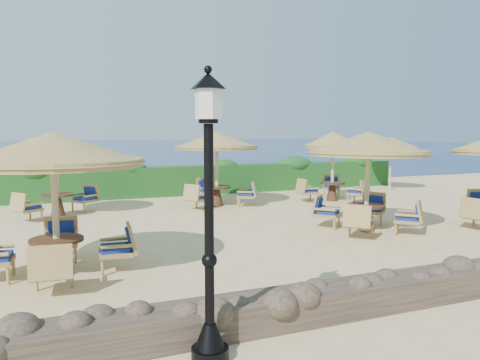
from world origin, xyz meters
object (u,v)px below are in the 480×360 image
extra_parasol (391,142)px  cafe_set_3 (56,155)px  cafe_set_5 (333,155)px  cafe_set_0 (54,172)px  cafe_set_1 (368,160)px  cafe_set_4 (217,152)px  lamp_post (209,230)px

extra_parasol → cafe_set_3: size_ratio=0.91×
cafe_set_3 → cafe_set_5: same height
extra_parasol → cafe_set_3: (-14.08, -1.38, -0.25)m
extra_parasol → cafe_set_0: 16.24m
cafe_set_1 → cafe_set_4: bearing=112.8°
cafe_set_0 → cafe_set_3: bearing=89.0°
extra_parasol → cafe_set_0: bearing=-150.9°
lamp_post → cafe_set_0: (-1.59, 4.11, 0.38)m
cafe_set_0 → cafe_set_4: bearing=50.5°
lamp_post → cafe_set_3: 10.73m
cafe_set_5 → cafe_set_3: bearing=177.6°
extra_parasol → cafe_set_1: size_ratio=0.75×
lamp_post → cafe_set_1: bearing=40.2°
extra_parasol → cafe_set_4: size_ratio=0.82×
cafe_set_0 → cafe_set_5: 11.68m
extra_parasol → cafe_set_3: bearing=-174.4°
cafe_set_1 → cafe_set_5: bearing=66.1°
extra_parasol → cafe_set_4: (-8.76, -1.31, -0.23)m
lamp_post → cafe_set_1: size_ratio=1.04×
lamp_post → cafe_set_4: (3.84, 10.69, 0.39)m
extra_parasol → cafe_set_0: (-14.19, -7.89, -0.24)m
cafe_set_0 → cafe_set_1: bearing=8.0°
extra_parasol → cafe_set_3: cafe_set_3 is taller
extra_parasol → cafe_set_1: cafe_set_1 is taller
cafe_set_3 → cafe_set_4: bearing=0.8°
lamp_post → extra_parasol: size_ratio=1.38×
cafe_set_0 → cafe_set_1: 7.81m
extra_parasol → cafe_set_5: bearing=-157.1°
cafe_set_1 → cafe_set_3: (-7.62, 5.42, 0.01)m
cafe_set_0 → cafe_set_4: 8.53m
lamp_post → cafe_set_3: lamp_post is taller
cafe_set_3 → cafe_set_4: 5.31m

